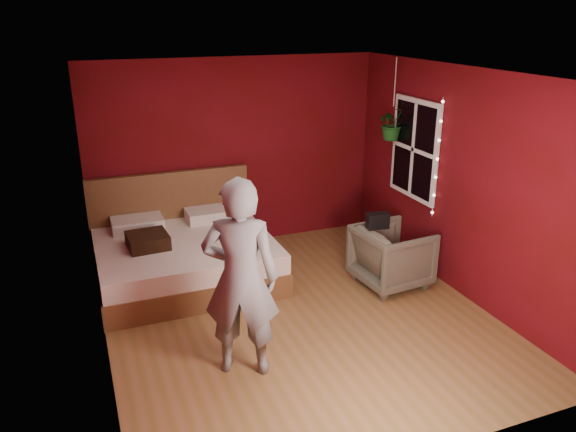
% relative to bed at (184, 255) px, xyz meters
% --- Properties ---
extents(floor, '(4.50, 4.50, 0.00)m').
position_rel_bed_xyz_m(floor, '(0.95, -1.40, -0.30)').
color(floor, brown).
rests_on(floor, ground).
extents(room_walls, '(4.04, 4.54, 2.62)m').
position_rel_bed_xyz_m(room_walls, '(0.95, -1.40, 1.38)').
color(room_walls, '#600A16').
rests_on(room_walls, ground).
extents(window, '(0.05, 0.97, 1.27)m').
position_rel_bed_xyz_m(window, '(2.92, -0.50, 1.20)').
color(window, white).
rests_on(window, room_walls).
extents(fairy_lights, '(0.04, 0.04, 1.45)m').
position_rel_bed_xyz_m(fairy_lights, '(2.89, -1.02, 1.20)').
color(fairy_lights, silver).
rests_on(fairy_lights, room_walls).
extents(bed, '(2.12, 1.80, 1.17)m').
position_rel_bed_xyz_m(bed, '(0.00, 0.00, 0.00)').
color(bed, brown).
rests_on(bed, ground).
extents(person, '(0.81, 0.69, 1.87)m').
position_rel_bed_xyz_m(person, '(0.11, -2.11, 0.63)').
color(person, slate).
rests_on(person, ground).
extents(armchair, '(0.88, 0.86, 0.74)m').
position_rel_bed_xyz_m(armchair, '(2.30, -1.10, 0.06)').
color(armchair, '#5A5547').
rests_on(armchair, ground).
extents(handbag, '(0.27, 0.16, 0.19)m').
position_rel_bed_xyz_m(handbag, '(2.12, -1.03, 0.53)').
color(handbag, black).
rests_on(handbag, armchair).
extents(throw_pillow, '(0.48, 0.48, 0.16)m').
position_rel_bed_xyz_m(throw_pillow, '(-0.44, -0.13, 0.31)').
color(throw_pillow, black).
rests_on(throw_pillow, bed).
extents(hanging_plant, '(0.42, 0.37, 1.06)m').
position_rel_bed_xyz_m(hanging_plant, '(2.83, -0.08, 1.46)').
color(hanging_plant, silver).
rests_on(hanging_plant, room_walls).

